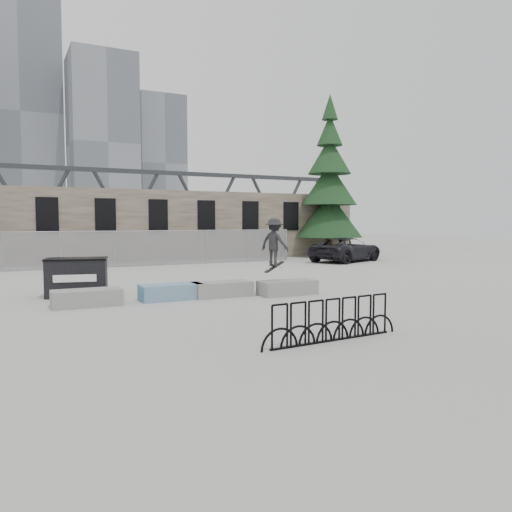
{
  "coord_description": "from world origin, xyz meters",
  "views": [
    {
      "loc": [
        -5.37,
        -15.57,
        2.54
      ],
      "look_at": [
        2.64,
        0.32,
        1.3
      ],
      "focal_mm": 35.0,
      "sensor_mm": 36.0,
      "label": 1
    }
  ],
  "objects_px": {
    "bike_rack": "(333,321)",
    "suv": "(347,249)",
    "planter_offset": "(287,287)",
    "skateboarder": "(274,242)",
    "spruce_tree": "(329,191)",
    "planter_center_left": "(171,291)",
    "planter_far_left": "(87,297)",
    "planter_center_right": "(222,288)",
    "dumpster": "(77,277)"
  },
  "relations": [
    {
      "from": "planter_far_left",
      "to": "planter_offset",
      "type": "height_order",
      "value": "same"
    },
    {
      "from": "skateboarder",
      "to": "suv",
      "type": "bearing_deg",
      "value": -72.97
    },
    {
      "from": "planter_center_left",
      "to": "spruce_tree",
      "type": "bearing_deg",
      "value": 41.22
    },
    {
      "from": "planter_center_right",
      "to": "suv",
      "type": "height_order",
      "value": "suv"
    },
    {
      "from": "dumpster",
      "to": "skateboarder",
      "type": "relative_size",
      "value": 1.19
    },
    {
      "from": "spruce_tree",
      "to": "planter_center_left",
      "type": "bearing_deg",
      "value": -138.78
    },
    {
      "from": "skateboarder",
      "to": "bike_rack",
      "type": "bearing_deg",
      "value": 135.09
    },
    {
      "from": "planter_offset",
      "to": "planter_center_left",
      "type": "bearing_deg",
      "value": 168.63
    },
    {
      "from": "planter_center_right",
      "to": "planter_offset",
      "type": "height_order",
      "value": "same"
    },
    {
      "from": "spruce_tree",
      "to": "suv",
      "type": "height_order",
      "value": "spruce_tree"
    },
    {
      "from": "planter_center_right",
      "to": "planter_offset",
      "type": "distance_m",
      "value": 2.28
    },
    {
      "from": "planter_offset",
      "to": "bike_rack",
      "type": "bearing_deg",
      "value": -112.14
    },
    {
      "from": "planter_center_right",
      "to": "spruce_tree",
      "type": "xyz_separation_m",
      "value": [
        14.26,
        14.13,
        4.45
      ]
    },
    {
      "from": "spruce_tree",
      "to": "skateboarder",
      "type": "relative_size",
      "value": 6.23
    },
    {
      "from": "dumpster",
      "to": "spruce_tree",
      "type": "relative_size",
      "value": 0.19
    },
    {
      "from": "suv",
      "to": "planter_center_right",
      "type": "bearing_deg",
      "value": 106.64
    },
    {
      "from": "planter_center_right",
      "to": "spruce_tree",
      "type": "bearing_deg",
      "value": 44.73
    },
    {
      "from": "planter_center_right",
      "to": "bike_rack",
      "type": "xyz_separation_m",
      "value": [
        -0.35,
        -6.88,
        0.17
      ]
    },
    {
      "from": "planter_center_right",
      "to": "planter_offset",
      "type": "bearing_deg",
      "value": -17.14
    },
    {
      "from": "planter_far_left",
      "to": "planter_center_right",
      "type": "height_order",
      "value": "same"
    },
    {
      "from": "suv",
      "to": "skateboarder",
      "type": "distance_m",
      "value": 15.41
    },
    {
      "from": "planter_offset",
      "to": "skateboarder",
      "type": "height_order",
      "value": "skateboarder"
    },
    {
      "from": "planter_far_left",
      "to": "dumpster",
      "type": "distance_m",
      "value": 2.27
    },
    {
      "from": "planter_center_right",
      "to": "dumpster",
      "type": "distance_m",
      "value": 4.93
    },
    {
      "from": "spruce_tree",
      "to": "dumpster",
      "type": "bearing_deg",
      "value": -147.51
    },
    {
      "from": "planter_offset",
      "to": "dumpster",
      "type": "distance_m",
      "value": 7.18
    },
    {
      "from": "dumpster",
      "to": "skateboarder",
      "type": "bearing_deg",
      "value": -11.82
    },
    {
      "from": "planter_offset",
      "to": "dumpster",
      "type": "relative_size",
      "value": 0.91
    },
    {
      "from": "bike_rack",
      "to": "suv",
      "type": "bearing_deg",
      "value": 52.22
    },
    {
      "from": "suv",
      "to": "bike_rack",
      "type": "bearing_deg",
      "value": 120.65
    },
    {
      "from": "spruce_tree",
      "to": "skateboarder",
      "type": "xyz_separation_m",
      "value": [
        -12.56,
        -14.71,
        -2.91
      ]
    },
    {
      "from": "planter_center_left",
      "to": "planter_center_right",
      "type": "xyz_separation_m",
      "value": [
        1.73,
        -0.11,
        0.0
      ]
    },
    {
      "from": "planter_center_left",
      "to": "planter_center_right",
      "type": "relative_size",
      "value": 1.0
    },
    {
      "from": "planter_far_left",
      "to": "planter_center_right",
      "type": "bearing_deg",
      "value": -0.37
    },
    {
      "from": "planter_center_left",
      "to": "dumpster",
      "type": "bearing_deg",
      "value": 140.78
    },
    {
      "from": "bike_rack",
      "to": "skateboarder",
      "type": "xyz_separation_m",
      "value": [
        2.06,
        6.31,
        1.38
      ]
    },
    {
      "from": "planter_offset",
      "to": "suv",
      "type": "xyz_separation_m",
      "value": [
        10.62,
        10.74,
        0.48
      ]
    },
    {
      "from": "planter_center_right",
      "to": "skateboarder",
      "type": "height_order",
      "value": "skateboarder"
    },
    {
      "from": "spruce_tree",
      "to": "suv",
      "type": "xyz_separation_m",
      "value": [
        -1.47,
        -4.06,
        -3.97
      ]
    },
    {
      "from": "planter_center_left",
      "to": "planter_far_left",
      "type": "bearing_deg",
      "value": -178.12
    },
    {
      "from": "planter_offset",
      "to": "spruce_tree",
      "type": "xyz_separation_m",
      "value": [
        12.09,
        14.8,
        4.45
      ]
    },
    {
      "from": "planter_center_left",
      "to": "suv",
      "type": "distance_m",
      "value": 17.62
    },
    {
      "from": "bike_rack",
      "to": "skateboarder",
      "type": "bearing_deg",
      "value": 71.92
    },
    {
      "from": "bike_rack",
      "to": "suv",
      "type": "distance_m",
      "value": 21.46
    },
    {
      "from": "planter_far_left",
      "to": "bike_rack",
      "type": "xyz_separation_m",
      "value": [
        4.02,
        -6.91,
        0.17
      ]
    },
    {
      "from": "planter_far_left",
      "to": "planter_offset",
      "type": "bearing_deg",
      "value": -6.09
    },
    {
      "from": "dumpster",
      "to": "suv",
      "type": "xyz_separation_m",
      "value": [
        17.16,
        7.81,
        0.1
      ]
    },
    {
      "from": "planter_center_left",
      "to": "dumpster",
      "type": "xyz_separation_m",
      "value": [
        -2.63,
        2.15,
        0.38
      ]
    },
    {
      "from": "planter_offset",
      "to": "suv",
      "type": "distance_m",
      "value": 15.11
    },
    {
      "from": "dumpster",
      "to": "bike_rack",
      "type": "relative_size",
      "value": 0.61
    }
  ]
}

